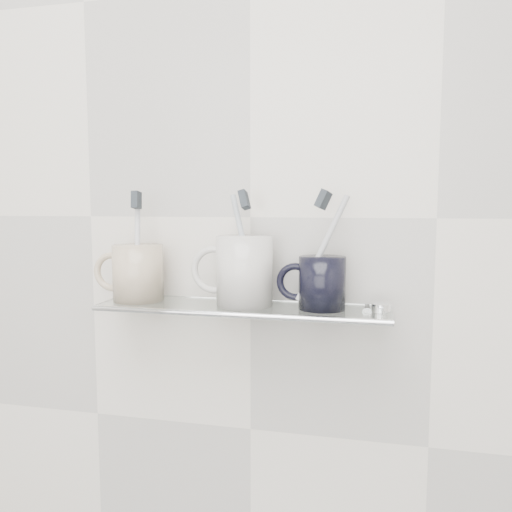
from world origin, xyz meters
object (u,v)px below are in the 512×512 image
(mug_center, at_px, (245,271))
(mug_right, at_px, (322,283))
(mug_left, at_px, (138,273))
(shelf_glass, at_px, (242,308))

(mug_center, relative_size, mug_right, 1.37)
(mug_center, height_order, mug_right, mug_center)
(mug_right, bearing_deg, mug_left, 171.55)
(mug_left, bearing_deg, mug_center, -24.33)
(shelf_glass, xyz_separation_m, mug_center, (0.00, 0.00, 0.06))
(shelf_glass, relative_size, mug_center, 4.17)
(shelf_glass, distance_m, mug_center, 0.06)
(shelf_glass, xyz_separation_m, mug_left, (-0.19, 0.00, 0.05))
(shelf_glass, height_order, mug_left, mug_left)
(shelf_glass, distance_m, mug_right, 0.14)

